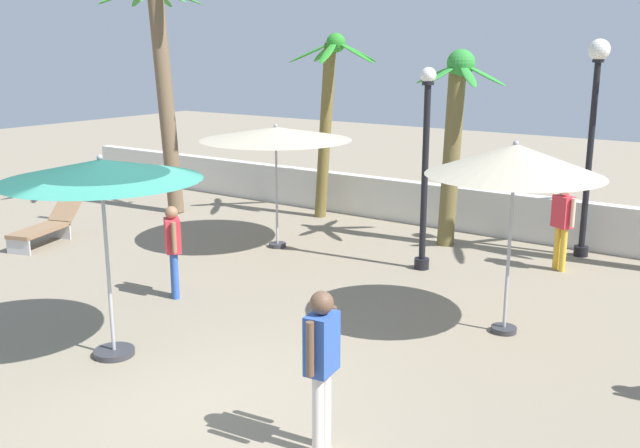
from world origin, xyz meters
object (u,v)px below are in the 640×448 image
lamp_post_0 (593,118)px  guest_0 (173,243)px  palm_tree_2 (455,126)px  patio_umbrella_0 (276,134)px  guest_1 (563,219)px  guest_3 (322,355)px  lamp_post_1 (425,166)px  patio_umbrella_2 (101,173)px  lounge_chair_0 (47,225)px  palm_tree_1 (161,70)px  palm_tree_0 (328,105)px  patio_umbrella_3 (515,161)px

lamp_post_0 → guest_0: lamp_post_0 is taller
lamp_post_0 → palm_tree_2: bearing=-162.7°
patio_umbrella_0 → lamp_post_0: 6.15m
lamp_post_0 → guest_1: bearing=-93.6°
patio_umbrella_0 → guest_3: 7.93m
lamp_post_1 → guest_0: bearing=-125.0°
patio_umbrella_2 → lamp_post_1: (1.62, 5.89, -0.55)m
palm_tree_2 → lamp_post_0: lamp_post_0 is taller
patio_umbrella_2 → guest_3: size_ratio=1.58×
patio_umbrella_0 → lounge_chair_0: 5.29m
patio_umbrella_2 → lounge_chair_0: size_ratio=1.40×
lamp_post_0 → lamp_post_1: (-2.22, -2.58, -0.79)m
palm_tree_2 → guest_1: 2.88m
palm_tree_1 → lamp_post_1: (7.56, -0.71, -1.57)m
palm_tree_0 → guest_3: 10.53m
palm_tree_1 → guest_3: bearing=-35.9°
palm_tree_1 → lounge_chair_0: palm_tree_1 is taller
patio_umbrella_0 → lamp_post_0: size_ratio=0.73×
lamp_post_1 → lounge_chair_0: size_ratio=1.89×
patio_umbrella_0 → patio_umbrella_2: bearing=-74.4°
palm_tree_0 → lamp_post_0: (5.99, 0.18, 0.02)m
lamp_post_1 → guest_0: (-2.64, -3.77, -1.02)m
patio_umbrella_0 → patio_umbrella_2: 5.74m
patio_umbrella_3 → lounge_chair_0: size_ratio=1.43×
patio_umbrella_3 → guest_0: patio_umbrella_3 is taller
patio_umbrella_3 → lounge_chair_0: bearing=-175.0°
lounge_chair_0 → guest_0: bearing=-10.1°
patio_umbrella_3 → palm_tree_2: size_ratio=0.70×
patio_umbrella_0 → palm_tree_0: bearing=102.3°
lamp_post_1 → guest_3: (2.03, -6.22, -0.90)m
palm_tree_2 → guest_1: palm_tree_2 is taller
palm_tree_0 → patio_umbrella_3: bearing=-36.0°
lounge_chair_0 → palm_tree_1: bearing=93.3°
lamp_post_0 → guest_1: 2.12m
lamp_post_1 → guest_1: (2.14, 1.39, -0.96)m
patio_umbrella_0 → lounge_chair_0: (-4.18, -2.58, -1.97)m
lounge_chair_0 → guest_3: bearing=-19.3°
patio_umbrella_0 → lamp_post_0: lamp_post_0 is taller
lamp_post_0 → lounge_chair_0: (-9.56, -5.52, -2.35)m
guest_1 → palm_tree_2: bearing=170.1°
palm_tree_0 → lamp_post_0: bearing=1.7°
patio_umbrella_3 → guest_3: 4.41m
lamp_post_1 → patio_umbrella_3: bearing=-40.8°
patio_umbrella_2 → lamp_post_0: 9.31m
lamp_post_0 → lounge_chair_0: size_ratio=2.15×
lamp_post_0 → guest_1: lamp_post_0 is taller
palm_tree_0 → guest_1: size_ratio=2.67×
patio_umbrella_3 → palm_tree_0: 7.64m
patio_umbrella_2 → palm_tree_2: (1.35, 7.70, -0.00)m
palm_tree_2 → guest_3: bearing=-74.0°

